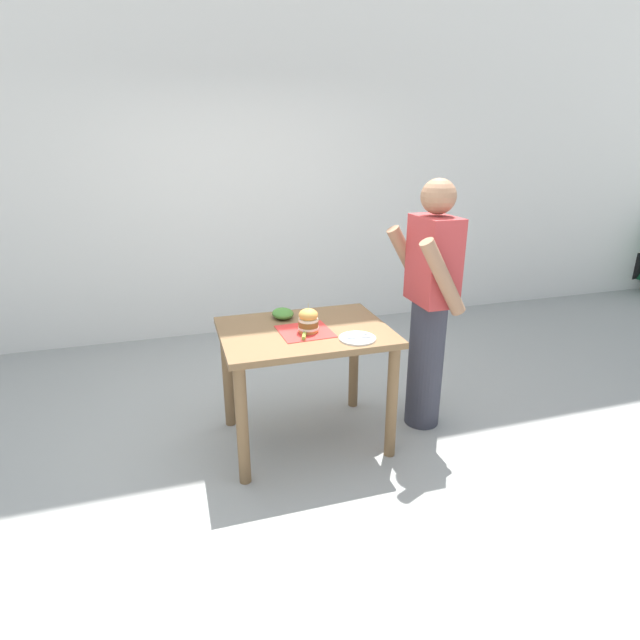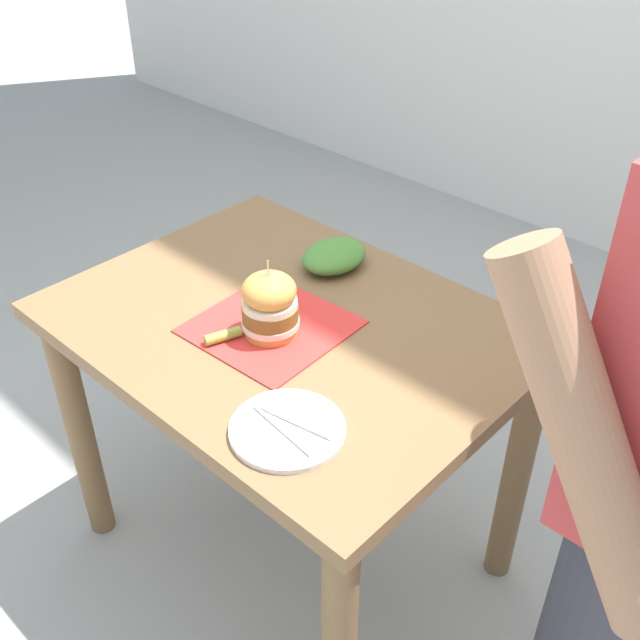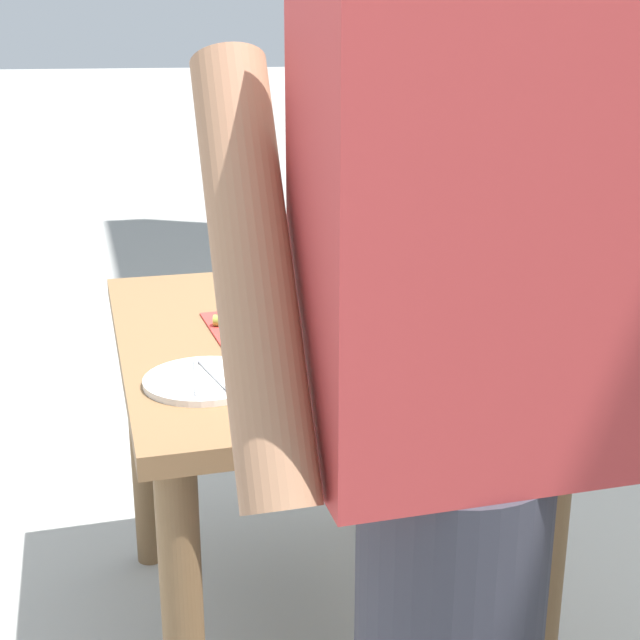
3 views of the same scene
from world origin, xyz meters
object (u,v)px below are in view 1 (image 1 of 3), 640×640
object	(u,v)px
side_plate_with_forks	(357,338)
side_salad	(283,313)
patio_table	(305,350)
sandwich	(308,320)
diner_across_table	(429,304)
parked_car_near_curb	(598,217)
pickle_spear	(304,336)

from	to	relation	value
side_plate_with_forks	side_salad	world-z (taller)	side_salad
patio_table	sandwich	world-z (taller)	sandwich
diner_across_table	sandwich	bearing A→B (deg)	-88.19
sandwich	side_plate_with_forks	bearing A→B (deg)	51.75
diner_across_table	parked_car_near_curb	xyz separation A→B (m)	(-3.80, 5.18, -0.16)
side_plate_with_forks	diner_across_table	xyz separation A→B (m)	(-0.22, 0.59, 0.09)
pickle_spear	diner_across_table	distance (m)	0.90
parked_car_near_curb	sandwich	bearing A→B (deg)	-57.55
pickle_spear	parked_car_near_curb	world-z (taller)	parked_car_near_curb
side_salad	patio_table	bearing A→B (deg)	18.61
sandwich	side_salad	bearing A→B (deg)	-163.54
patio_table	pickle_spear	distance (m)	0.22
patio_table	pickle_spear	xyz separation A→B (m)	(0.15, -0.05, 0.16)
diner_across_table	parked_car_near_curb	world-z (taller)	diner_across_table
sandwich	side_plate_with_forks	world-z (taller)	sandwich
side_salad	parked_car_near_curb	bearing A→B (deg)	119.95
side_plate_with_forks	parked_car_near_curb	world-z (taller)	parked_car_near_curb
sandwich	pickle_spear	distance (m)	0.12
pickle_spear	side_salad	size ratio (longest dim) A/B	0.45
parked_car_near_curb	diner_across_table	bearing A→B (deg)	-53.74
pickle_spear	side_plate_with_forks	bearing A→B (deg)	71.22
pickle_spear	diner_across_table	xyz separation A→B (m)	(-0.12, 0.89, 0.08)
diner_across_table	patio_table	bearing A→B (deg)	-92.27
side_plate_with_forks	diner_across_table	distance (m)	0.64
sandwich	side_plate_with_forks	distance (m)	0.32
diner_across_table	parked_car_near_curb	distance (m)	6.42
sandwich	pickle_spear	xyz separation A→B (m)	(0.09, -0.05, -0.06)
sandwich	pickle_spear	size ratio (longest dim) A/B	2.25
parked_car_near_curb	pickle_spear	bearing A→B (deg)	-57.16
sandwich	side_plate_with_forks	size ratio (longest dim) A/B	0.83
sandwich	diner_across_table	size ratio (longest dim) A/B	0.11
pickle_spear	sandwich	bearing A→B (deg)	150.02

